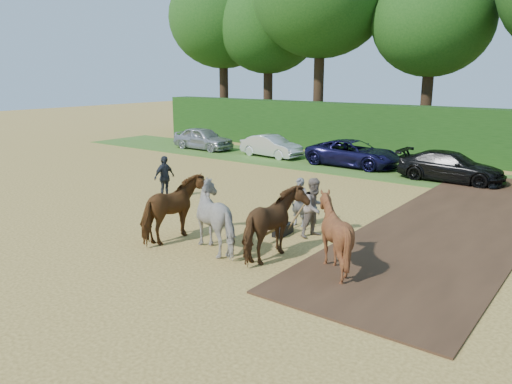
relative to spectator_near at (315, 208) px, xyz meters
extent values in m
plane|color=gold|center=(1.59, -2.90, -0.90)|extent=(120.00, 120.00, 0.00)
cube|color=#472D1C|center=(3.09, 4.10, -0.88)|extent=(4.50, 17.00, 0.05)
cube|color=#38601E|center=(1.59, 11.10, -0.89)|extent=(50.00, 5.00, 0.03)
cube|color=#14380F|center=(1.59, 15.60, 0.60)|extent=(46.00, 1.60, 3.00)
imported|color=#A1907E|center=(0.00, 0.00, 0.00)|extent=(0.92, 1.04, 1.80)
imported|color=#262B33|center=(-7.10, 0.56, -0.06)|extent=(0.43, 1.00, 1.69)
imported|color=#5D2F17|center=(-3.10, -2.77, 0.04)|extent=(1.18, 2.31, 1.89)
imported|color=beige|center=(-1.49, -2.52, 0.04)|extent=(1.99, 1.74, 1.89)
imported|color=#54311A|center=(0.11, -2.26, 0.04)|extent=(1.18, 2.31, 1.89)
imported|color=brown|center=(1.71, -2.00, 0.05)|extent=(1.65, 1.83, 1.89)
cube|color=black|center=(-0.84, -0.44, -0.74)|extent=(0.38, 0.83, 0.31)
cube|color=brown|center=(-0.80, -0.98, -0.59)|extent=(0.19, 1.26, 0.09)
cylinder|color=brown|center=(-1.08, 0.04, -0.41)|extent=(0.25, 0.90, 0.66)
cylinder|color=brown|center=(-0.68, 0.07, -0.41)|extent=(0.11, 0.92, 0.66)
imported|color=gray|center=(-0.92, 0.64, -0.11)|extent=(0.60, 0.42, 1.58)
imported|color=#A4A5AA|center=(-14.66, 10.93, -0.18)|extent=(4.24, 1.78, 1.43)
imported|color=silver|center=(-9.46, 11.16, -0.26)|extent=(4.02, 1.75, 1.29)
imported|color=#141239|center=(-4.26, 11.28, -0.21)|extent=(5.07, 2.45, 1.39)
imported|color=black|center=(0.94, 10.52, -0.22)|extent=(4.70, 1.93, 1.36)
cylinder|color=#382616|center=(-19.41, 18.60, 2.02)|extent=(0.70, 0.70, 5.85)
ellipsoid|color=#163F11|center=(-19.41, 18.60, 8.10)|extent=(8.40, 8.40, 7.73)
cylinder|color=#382616|center=(-15.41, 19.10, 1.80)|extent=(0.70, 0.70, 5.40)
ellipsoid|color=#163F11|center=(-15.41, 19.10, 7.42)|extent=(7.80, 7.80, 7.18)
cylinder|color=#382616|center=(-10.41, 18.10, 2.36)|extent=(0.70, 0.70, 6.53)
cylinder|color=#382616|center=(-3.41, 19.60, 1.69)|extent=(0.70, 0.70, 5.17)
ellipsoid|color=#163F11|center=(-3.41, 19.60, 7.05)|extent=(7.40, 7.40, 6.81)
camera|label=1|loc=(7.23, -12.55, 3.92)|focal=35.00mm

